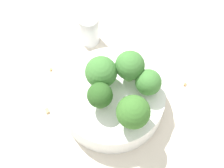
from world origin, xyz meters
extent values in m
plane|color=beige|center=(0.00, 0.00, 0.00)|extent=(3.00, 3.00, 0.00)
cylinder|color=white|center=(0.00, 0.00, 0.03)|extent=(0.18, 0.18, 0.05)
cylinder|color=#8EB770|center=(-0.04, -0.02, 0.07)|extent=(0.02, 0.02, 0.03)
sphere|color=#3D7533|center=(-0.04, -0.02, 0.09)|extent=(0.05, 0.05, 0.05)
cylinder|color=#8EB770|center=(0.01, -0.02, 0.06)|extent=(0.02, 0.02, 0.03)
sphere|color=#3D7533|center=(0.01, -0.02, 0.09)|extent=(0.05, 0.05, 0.05)
cylinder|color=#8EB770|center=(0.02, 0.02, 0.06)|extent=(0.02, 0.02, 0.03)
sphere|color=#28511E|center=(0.02, 0.02, 0.09)|extent=(0.04, 0.04, 0.04)
cylinder|color=#84AD66|center=(-0.02, 0.06, 0.06)|extent=(0.02, 0.02, 0.03)
sphere|color=#386B28|center=(-0.02, 0.06, 0.09)|extent=(0.05, 0.05, 0.05)
cylinder|color=#8EB770|center=(-0.06, 0.01, 0.06)|extent=(0.02, 0.02, 0.02)
sphere|color=#3D7533|center=(-0.06, 0.01, 0.08)|extent=(0.04, 0.04, 0.04)
cylinder|color=silver|center=(0.00, -0.15, 0.03)|extent=(0.04, 0.04, 0.06)
cylinder|color=#B7B7BC|center=(0.00, -0.15, 0.06)|extent=(0.04, 0.04, 0.02)
cube|color=tan|center=(0.11, -0.02, 0.00)|extent=(0.01, 0.01, 0.01)
cube|color=#AD7F4C|center=(0.09, -0.10, 0.00)|extent=(0.01, 0.01, 0.01)
cube|color=olive|center=(-0.14, 0.00, 0.00)|extent=(0.01, 0.01, 0.01)
camera|label=1|loc=(0.08, 0.26, 0.61)|focal=60.00mm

